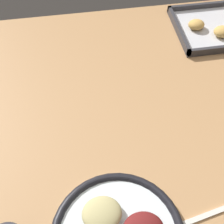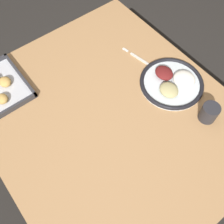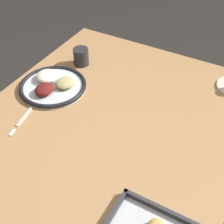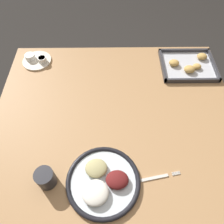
% 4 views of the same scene
% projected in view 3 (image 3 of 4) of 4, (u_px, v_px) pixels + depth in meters
% --- Properties ---
extents(ground_plane, '(8.00, 8.00, 0.00)m').
position_uv_depth(ground_plane, '(111.00, 212.00, 1.73)').
color(ground_plane, '#282623').
extents(dining_table, '(1.19, 1.02, 0.72)m').
position_uv_depth(dining_table, '(110.00, 135.00, 1.31)').
color(dining_table, '#AD7F51').
rests_on(dining_table, ground_plane).
extents(dinner_plate, '(0.30, 0.30, 0.05)m').
position_uv_depth(dinner_plate, '(52.00, 85.00, 1.39)').
color(dinner_plate, silver).
rests_on(dinner_plate, dining_table).
extents(fork, '(0.22, 0.05, 0.00)m').
position_uv_depth(fork, '(26.00, 115.00, 1.27)').
color(fork, silver).
rests_on(fork, dining_table).
extents(drinking_cup, '(0.07, 0.07, 0.08)m').
position_uv_depth(drinking_cup, '(81.00, 57.00, 1.51)').
color(drinking_cup, '#28282D').
rests_on(drinking_cup, dining_table).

